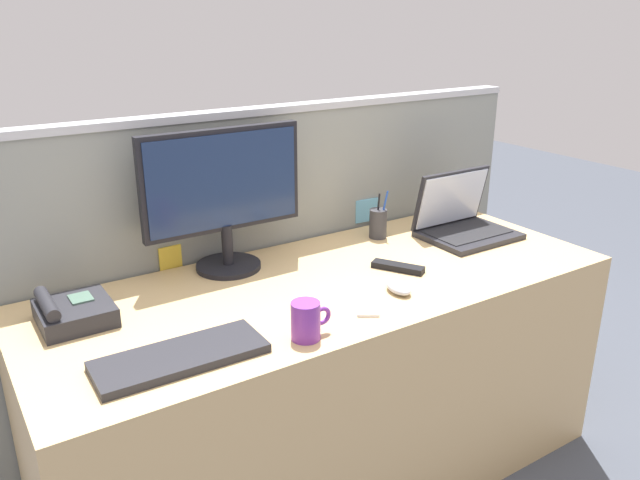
% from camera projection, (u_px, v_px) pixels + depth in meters
% --- Properties ---
extents(ground_plane, '(10.00, 10.00, 0.00)m').
position_uv_depth(ground_plane, '(328.00, 471.00, 2.21)').
color(ground_plane, '#424751').
extents(desk, '(1.83, 0.72, 0.73)m').
position_uv_depth(desk, '(328.00, 382.00, 2.08)').
color(desk, tan).
rests_on(desk, ground_plane).
extents(cubicle_divider, '(2.21, 0.08, 1.21)m').
position_uv_depth(cubicle_divider, '(268.00, 273.00, 2.31)').
color(cubicle_divider, gray).
rests_on(cubicle_divider, ground_plane).
extents(desktop_monitor, '(0.53, 0.21, 0.45)m').
position_uv_depth(desktop_monitor, '(223.00, 191.00, 1.97)').
color(desktop_monitor, black).
rests_on(desktop_monitor, desk).
extents(laptop, '(0.33, 0.26, 0.24)m').
position_uv_depth(laptop, '(462.00, 220.00, 2.34)').
color(laptop, '#232328').
rests_on(laptop, desk).
extents(desk_phone, '(0.19, 0.19, 0.09)m').
position_uv_depth(desk_phone, '(72.00, 312.00, 1.69)').
color(desk_phone, '#232328').
rests_on(desk_phone, desk).
extents(keyboard_main, '(0.41, 0.17, 0.02)m').
position_uv_depth(keyboard_main, '(180.00, 357.00, 1.51)').
color(keyboard_main, '#232328').
rests_on(keyboard_main, desk).
extents(computer_mouse_right_hand, '(0.07, 0.11, 0.03)m').
position_uv_depth(computer_mouse_right_hand, '(399.00, 287.00, 1.87)').
color(computer_mouse_right_hand, '#B2B5BC').
rests_on(computer_mouse_right_hand, desk).
extents(pen_cup, '(0.06, 0.06, 0.18)m').
position_uv_depth(pen_cup, '(378.00, 223.00, 2.31)').
color(pen_cup, '#333338').
rests_on(pen_cup, desk).
extents(cell_phone_white_slab, '(0.12, 0.14, 0.01)m').
position_uv_depth(cell_phone_white_slab, '(367.00, 306.00, 1.78)').
color(cell_phone_white_slab, silver).
rests_on(cell_phone_white_slab, desk).
extents(tv_remote, '(0.12, 0.17, 0.02)m').
position_uv_depth(tv_remote, '(398.00, 267.00, 2.04)').
color(tv_remote, black).
rests_on(tv_remote, desk).
extents(coffee_mug, '(0.11, 0.08, 0.10)m').
position_uv_depth(coffee_mug, '(306.00, 320.00, 1.60)').
color(coffee_mug, purple).
rests_on(coffee_mug, desk).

